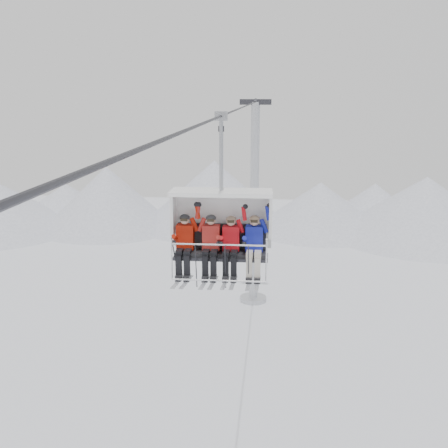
# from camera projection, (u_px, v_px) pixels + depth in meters

# --- Properties ---
(ridgeline) EXTENTS (72.00, 21.00, 7.00)m
(ridgeline) POSITION_uv_depth(u_px,v_px,m) (246.00, 204.00, 57.27)
(ridgeline) COLOR silver
(ridgeline) RESTS_ON ground
(lift_tower_right) EXTENTS (2.00, 1.80, 13.48)m
(lift_tower_right) POSITION_uv_depth(u_px,v_px,m) (254.00, 218.00, 37.02)
(lift_tower_right) COLOR #AFB1B6
(lift_tower_right) RESTS_ON ground
(haul_cable) EXTENTS (0.06, 50.00, 0.06)m
(haul_cable) POSITION_uv_depth(u_px,v_px,m) (224.00, 115.00, 13.98)
(haul_cable) COLOR #2C2C31
(haul_cable) RESTS_ON lift_tower_left
(chairlift_carrier) EXTENTS (2.48, 1.17, 3.98)m
(chairlift_carrier) POSITION_uv_depth(u_px,v_px,m) (222.00, 222.00, 13.97)
(chairlift_carrier) COLOR black
(chairlift_carrier) RESTS_ON haul_cable
(skier_far_left) EXTENTS (0.43, 1.69, 1.68)m
(skier_far_left) POSITION_uv_depth(u_px,v_px,m) (185.00, 243.00, 13.86)
(skier_far_left) COLOR #AE1807
(skier_far_left) RESTS_ON chairlift_carrier
(skier_center_left) EXTENTS (0.43, 1.69, 1.68)m
(skier_center_left) POSITION_uv_depth(u_px,v_px,m) (211.00, 243.00, 13.80)
(skier_center_left) COLOR red
(skier_center_left) RESTS_ON chairlift_carrier
(skier_center_right) EXTENTS (0.41, 1.69, 1.65)m
(skier_center_right) POSITION_uv_depth(u_px,v_px,m) (231.00, 244.00, 13.76)
(skier_center_right) COLOR red
(skier_center_right) RESTS_ON chairlift_carrier
(skier_far_right) EXTENTS (0.43, 1.69, 1.68)m
(skier_far_right) POSITION_uv_depth(u_px,v_px,m) (254.00, 244.00, 13.71)
(skier_far_right) COLOR #1720A5
(skier_far_right) RESTS_ON chairlift_carrier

